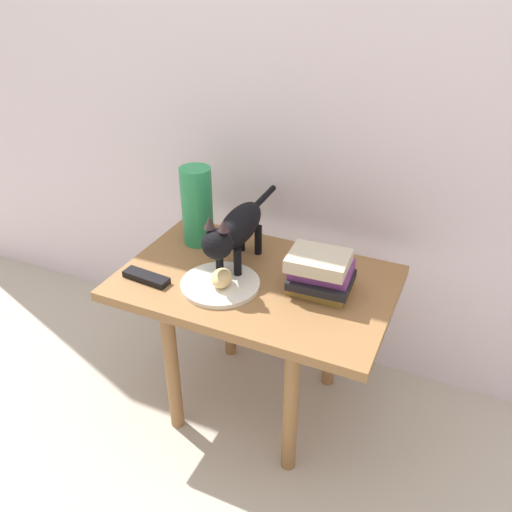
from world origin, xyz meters
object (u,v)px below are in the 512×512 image
(plate, at_px, (220,284))
(bread_roll, at_px, (222,278))
(tv_remote, at_px, (146,277))
(green_vase, at_px, (197,206))
(side_table, at_px, (256,298))
(book_stack, at_px, (320,273))
(cat, at_px, (236,230))

(plate, height_order, bread_roll, bread_roll)
(bread_roll, distance_m, tv_remote, 0.24)
(green_vase, bearing_deg, plate, -47.70)
(side_table, height_order, plate, plate)
(plate, relative_size, green_vase, 0.89)
(book_stack, bearing_deg, green_vase, 166.68)
(bread_roll, bearing_deg, side_table, 53.42)
(book_stack, bearing_deg, bread_roll, -156.78)
(green_vase, height_order, tv_remote, green_vase)
(tv_remote, bearing_deg, bread_roll, 17.41)
(side_table, distance_m, green_vase, 0.36)
(book_stack, bearing_deg, plate, -159.82)
(plate, bearing_deg, book_stack, 20.18)
(plate, height_order, book_stack, book_stack)
(book_stack, bearing_deg, tv_remote, -161.53)
(bread_roll, xyz_separation_m, green_vase, (-0.20, 0.22, 0.09))
(plate, height_order, tv_remote, tv_remote)
(plate, distance_m, book_stack, 0.30)
(side_table, relative_size, green_vase, 3.10)
(cat, height_order, tv_remote, cat)
(bread_roll, bearing_deg, tv_remote, -167.30)
(bread_roll, distance_m, green_vase, 0.31)
(cat, bearing_deg, book_stack, -2.94)
(side_table, height_order, bread_roll, bread_roll)
(side_table, bearing_deg, cat, 157.29)
(bread_roll, bearing_deg, green_vase, 132.36)
(green_vase, bearing_deg, tv_remote, -95.55)
(side_table, relative_size, book_stack, 4.30)
(plate, xyz_separation_m, cat, (-0.00, 0.11, 0.13))
(bread_roll, xyz_separation_m, book_stack, (0.26, 0.11, 0.02))
(cat, height_order, book_stack, cat)
(book_stack, height_order, tv_remote, book_stack)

